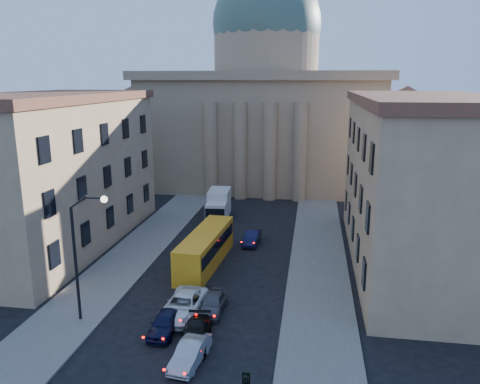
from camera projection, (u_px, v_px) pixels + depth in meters
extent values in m
cube|color=#5C5A54|center=(125.00, 263.00, 41.45)|extent=(5.00, 60.00, 0.15)
cube|color=#5C5A54|center=(318.00, 275.00, 38.88)|extent=(5.00, 60.00, 0.15)
cube|color=#896F54|center=(265.00, 130.00, 74.78)|extent=(34.00, 26.00, 16.00)
cube|color=#896F54|center=(266.00, 76.00, 72.80)|extent=(35.50, 27.50, 1.20)
cylinder|color=#896F54|center=(266.00, 52.00, 71.95)|extent=(16.00, 16.00, 8.00)
sphere|color=#4A6458|center=(267.00, 24.00, 71.01)|extent=(16.40, 16.40, 16.40)
cube|color=#896F54|center=(136.00, 144.00, 76.62)|extent=(13.00, 13.00, 11.00)
cone|color=brown|center=(134.00, 98.00, 74.85)|extent=(26.02, 26.02, 4.00)
cube|color=#896F54|center=(403.00, 150.00, 70.27)|extent=(13.00, 13.00, 11.00)
cone|color=brown|center=(407.00, 100.00, 68.51)|extent=(26.02, 26.02, 4.00)
cylinder|color=#896F54|center=(211.00, 151.00, 63.37)|extent=(1.80, 1.80, 13.00)
cylinder|color=#896F54|center=(240.00, 151.00, 62.76)|extent=(1.80, 1.80, 13.00)
cylinder|color=#896F54|center=(270.00, 152.00, 62.16)|extent=(1.80, 1.80, 13.00)
cylinder|color=#896F54|center=(300.00, 153.00, 61.55)|extent=(1.80, 1.80, 13.00)
cube|color=tan|center=(53.00, 175.00, 44.94)|extent=(11.00, 26.00, 14.00)
cube|color=brown|center=(45.00, 97.00, 43.22)|extent=(11.60, 26.60, 0.80)
cube|color=tan|center=(422.00, 187.00, 39.80)|extent=(11.00, 26.00, 14.00)
cube|color=brown|center=(431.00, 100.00, 38.08)|extent=(11.60, 26.60, 0.80)
cube|color=black|center=(246.00, 383.00, 19.30)|extent=(0.34, 0.22, 1.10)
cylinder|color=#FF0C05|center=(246.00, 377.00, 19.10)|extent=(0.20, 0.03, 0.20)
cylinder|color=black|center=(76.00, 265.00, 30.77)|extent=(0.20, 0.20, 8.00)
cylinder|color=black|center=(78.00, 202.00, 29.67)|extent=(1.30, 0.12, 0.96)
cylinder|color=black|center=(93.00, 198.00, 29.44)|extent=(1.30, 0.12, 0.12)
sphere|color=white|center=(104.00, 199.00, 29.34)|extent=(0.44, 0.44, 0.44)
imported|color=black|center=(165.00, 323.00, 30.12)|extent=(1.63, 3.93, 1.33)
imported|color=#94979B|center=(190.00, 353.00, 26.85)|extent=(1.82, 4.01, 1.28)
imported|color=white|center=(184.00, 305.00, 32.32)|extent=(2.73, 5.43, 1.47)
imported|color=black|center=(196.00, 335.00, 28.80)|extent=(2.16, 4.41, 1.23)
imported|color=#48474C|center=(213.00, 303.00, 32.79)|extent=(1.61, 3.91, 1.33)
imported|color=black|center=(252.00, 237.00, 46.37)|extent=(1.55, 4.00, 1.30)
cube|color=orange|center=(206.00, 249.00, 40.97)|extent=(3.11, 10.68, 2.97)
cube|color=black|center=(205.00, 243.00, 40.86)|extent=(3.13, 10.11, 1.05)
cylinder|color=black|center=(181.00, 276.00, 37.79)|extent=(0.35, 0.98, 0.96)
cylinder|color=black|center=(203.00, 278.00, 37.37)|extent=(0.35, 0.98, 0.96)
cylinder|color=black|center=(208.00, 244.00, 45.05)|extent=(0.35, 0.98, 0.96)
cylinder|color=black|center=(227.00, 245.00, 44.64)|extent=(0.35, 0.98, 0.96)
cube|color=silver|center=(216.00, 213.00, 52.86)|extent=(2.43, 2.53, 2.37)
cube|color=black|center=(215.00, 213.00, 51.69)|extent=(2.18, 0.27, 1.09)
cube|color=silver|center=(219.00, 202.00, 55.31)|extent=(2.66, 4.31, 3.06)
cylinder|color=black|center=(207.00, 220.00, 52.73)|extent=(0.34, 0.91, 0.89)
cylinder|color=black|center=(225.00, 221.00, 52.57)|extent=(0.34, 0.91, 0.89)
cylinder|color=black|center=(212.00, 211.00, 56.56)|extent=(0.34, 0.91, 0.89)
cylinder|color=black|center=(228.00, 211.00, 56.39)|extent=(0.34, 0.91, 0.89)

